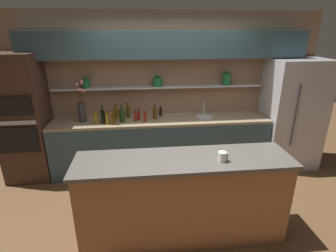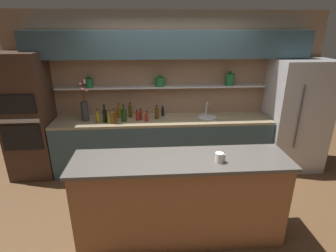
{
  "view_description": "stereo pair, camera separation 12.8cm",
  "coord_description": "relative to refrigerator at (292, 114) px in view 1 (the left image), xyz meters",
  "views": [
    {
      "loc": [
        -0.44,
        -2.83,
        2.34
      ],
      "look_at": [
        -0.09,
        0.44,
        1.09
      ],
      "focal_mm": 28.0,
      "sensor_mm": 36.0,
      "label": 1
    },
    {
      "loc": [
        -0.31,
        -2.85,
        2.34
      ],
      "look_at": [
        -0.09,
        0.44,
        1.09
      ],
      "focal_mm": 28.0,
      "sensor_mm": 36.0,
      "label": 2
    }
  ],
  "objects": [
    {
      "name": "ground_plane",
      "position": [
        -2.14,
        -1.2,
        -0.93
      ],
      "size": [
        12.0,
        12.0,
        0.0
      ],
      "primitive_type": "plane",
      "color": "brown"
    },
    {
      "name": "back_wall_unit",
      "position": [
        -2.14,
        0.33,
        0.62
      ],
      "size": [
        5.2,
        0.44,
        2.6
      ],
      "color": "#937056",
      "rests_on": "ground_plane"
    },
    {
      "name": "back_counter_unit",
      "position": [
        -2.26,
        0.04,
        -0.47
      ],
      "size": [
        3.56,
        0.62,
        0.92
      ],
      "color": "#334C56",
      "rests_on": "ground_plane"
    },
    {
      "name": "island_counter",
      "position": [
        -2.14,
        -1.57,
        -0.42
      ],
      "size": [
        2.36,
        0.61,
        1.02
      ],
      "color": "#99603D",
      "rests_on": "ground_plane"
    },
    {
      "name": "refrigerator",
      "position": [
        0.0,
        0.0,
        0.0
      ],
      "size": [
        0.91,
        0.73,
        1.87
      ],
      "color": "#B7B7BC",
      "rests_on": "ground_plane"
    },
    {
      "name": "oven_tower",
      "position": [
        -4.4,
        0.04,
        0.07
      ],
      "size": [
        0.68,
        0.64,
        2.0
      ],
      "color": "#3D281E",
      "rests_on": "ground_plane"
    },
    {
      "name": "flower_vase",
      "position": [
        -3.51,
        0.05,
        0.19
      ],
      "size": [
        0.14,
        0.17,
        0.67
      ],
      "color": "#2D2D33",
      "rests_on": "back_counter_unit"
    },
    {
      "name": "sink_fixture",
      "position": [
        -1.51,
        0.05,
        0.01
      ],
      "size": [
        0.3,
        0.3,
        0.25
      ],
      "color": "#B7B7BC",
      "rests_on": "back_counter_unit"
    },
    {
      "name": "bottle_oil_0",
      "position": [
        -2.8,
        0.17,
        0.09
      ],
      "size": [
        0.06,
        0.06,
        0.26
      ],
      "color": "#47380A",
      "rests_on": "back_counter_unit"
    },
    {
      "name": "bottle_wine_1",
      "position": [
        -3.18,
        -0.06,
        0.1
      ],
      "size": [
        0.07,
        0.07,
        0.3
      ],
      "color": "black",
      "rests_on": "back_counter_unit"
    },
    {
      "name": "bottle_oil_2",
      "position": [
        -3.29,
        -0.05,
        0.07
      ],
      "size": [
        0.06,
        0.06,
        0.21
      ],
      "color": "olive",
      "rests_on": "back_counter_unit"
    },
    {
      "name": "bottle_wine_3",
      "position": [
        -2.89,
        -0.03,
        0.09
      ],
      "size": [
        0.08,
        0.08,
        0.28
      ],
      "color": "#193814",
      "rests_on": "back_counter_unit"
    },
    {
      "name": "bottle_sauce_4",
      "position": [
        -2.25,
        0.2,
        0.06
      ],
      "size": [
        0.05,
        0.05,
        0.17
      ],
      "color": "black",
      "rests_on": "back_counter_unit"
    },
    {
      "name": "bottle_sauce_5",
      "position": [
        -2.62,
        0.03,
        0.06
      ],
      "size": [
        0.06,
        0.06,
        0.19
      ],
      "color": "maroon",
      "rests_on": "back_counter_unit"
    },
    {
      "name": "bottle_oil_6",
      "position": [
        -2.98,
        0.17,
        0.08
      ],
      "size": [
        0.07,
        0.07,
        0.25
      ],
      "color": "brown",
      "rests_on": "back_counter_unit"
    },
    {
      "name": "bottle_spirit_7",
      "position": [
        -2.36,
        0.05,
        0.08
      ],
      "size": [
        0.07,
        0.07,
        0.24
      ],
      "color": "#4C2D0C",
      "rests_on": "back_counter_unit"
    },
    {
      "name": "bottle_sauce_8",
      "position": [
        -2.67,
        -0.02,
        0.06
      ],
      "size": [
        0.05,
        0.05,
        0.18
      ],
      "color": "maroon",
      "rests_on": "back_counter_unit"
    },
    {
      "name": "bottle_oil_9",
      "position": [
        -3.11,
        -0.11,
        0.07
      ],
      "size": [
        0.06,
        0.06,
        0.21
      ],
      "color": "olive",
      "rests_on": "back_counter_unit"
    },
    {
      "name": "bottle_spirit_10",
      "position": [
        -3.02,
        -0.13,
        0.09
      ],
      "size": [
        0.07,
        0.07,
        0.25
      ],
      "color": "#4C2D0C",
      "rests_on": "back_counter_unit"
    },
    {
      "name": "bottle_sauce_11",
      "position": [
        -2.52,
        -0.05,
        0.05
      ],
      "size": [
        0.06,
        0.06,
        0.17
      ],
      "color": "maroon",
      "rests_on": "back_counter_unit"
    },
    {
      "name": "coffee_mug",
      "position": [
        -1.76,
        -1.67,
        0.14
      ],
      "size": [
        0.11,
        0.09,
        0.1
      ],
      "color": "silver",
      "rests_on": "island_counter"
    }
  ]
}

